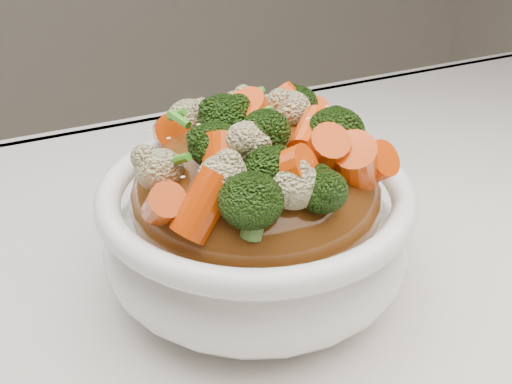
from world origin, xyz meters
name	(u,v)px	position (x,y,z in m)	size (l,w,h in m)	color
tablecloth	(329,319)	(0.00, 0.00, 0.73)	(1.20, 0.80, 0.04)	silver
bowl	(256,231)	(-0.04, 0.05, 0.80)	(0.23, 0.23, 0.09)	white
sauce_base	(256,196)	(-0.04, 0.05, 0.83)	(0.19, 0.19, 0.10)	#5C300F
carrots	(256,112)	(-0.04, 0.05, 0.90)	(0.19, 0.19, 0.05)	#D44106
broccoli	(256,113)	(-0.04, 0.05, 0.89)	(0.19, 0.19, 0.05)	black
cauliflower	(256,116)	(-0.04, 0.05, 0.89)	(0.19, 0.19, 0.04)	#CABD8A
scallions	(256,110)	(-0.04, 0.05, 0.90)	(0.14, 0.14, 0.02)	#3C8E20
sesame_seeds	(256,110)	(-0.04, 0.05, 0.90)	(0.17, 0.17, 0.01)	beige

